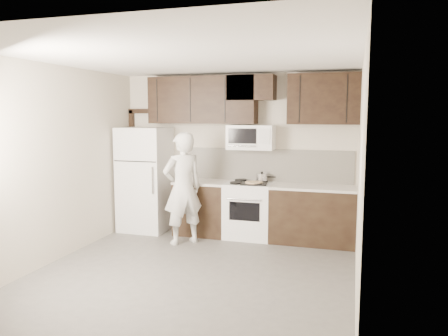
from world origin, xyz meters
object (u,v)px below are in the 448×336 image
at_px(microwave, 251,137).
at_px(refrigerator, 145,179).
at_px(stove, 249,210).
at_px(person, 183,188).

relative_size(microwave, refrigerator, 0.42).
relative_size(stove, refrigerator, 0.52).
height_order(stove, person, person).
xyz_separation_m(stove, refrigerator, (-1.85, -0.05, 0.44)).
relative_size(stove, person, 0.54).
bearing_deg(person, stove, 169.46).
height_order(stove, refrigerator, refrigerator).
distance_m(stove, person, 1.18).
bearing_deg(refrigerator, microwave, 5.15).
bearing_deg(stove, person, -145.54).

